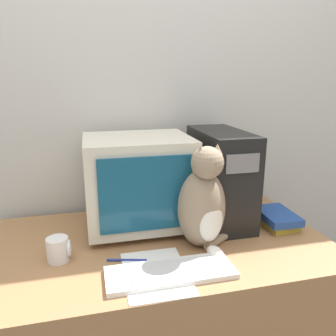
% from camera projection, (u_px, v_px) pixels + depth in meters
% --- Properties ---
extents(wall_back, '(7.00, 0.05, 2.50)m').
position_uv_depth(wall_back, '(139.00, 107.00, 1.59)').
color(wall_back, silver).
rests_on(wall_back, ground_plane).
extents(desk, '(1.34, 0.74, 0.76)m').
position_uv_depth(desk, '(160.00, 320.00, 1.41)').
color(desk, '#9E7047').
rests_on(desk, ground_plane).
extents(crt_monitor, '(0.44, 0.37, 0.39)m').
position_uv_depth(crt_monitor, '(138.00, 181.00, 1.39)').
color(crt_monitor, beige).
rests_on(crt_monitor, desk).
extents(computer_tower, '(0.19, 0.41, 0.41)m').
position_uv_depth(computer_tower, '(220.00, 177.00, 1.45)').
color(computer_tower, black).
rests_on(computer_tower, desk).
extents(keyboard, '(0.43, 0.15, 0.02)m').
position_uv_depth(keyboard, '(170.00, 272.00, 1.08)').
color(keyboard, silver).
rests_on(keyboard, desk).
extents(cat, '(0.28, 0.24, 0.40)m').
position_uv_depth(cat, '(203.00, 204.00, 1.22)').
color(cat, gray).
rests_on(cat, desk).
extents(book_stack, '(0.14, 0.21, 0.06)m').
position_uv_depth(book_stack, '(277.00, 218.00, 1.43)').
color(book_stack, gold).
rests_on(book_stack, desk).
extents(pen, '(0.14, 0.04, 0.01)m').
position_uv_depth(pen, '(127.00, 260.00, 1.16)').
color(pen, navy).
rests_on(pen, desk).
extents(paper_sheet, '(0.21, 0.30, 0.00)m').
position_uv_depth(paper_sheet, '(156.00, 273.00, 1.09)').
color(paper_sheet, white).
rests_on(paper_sheet, desk).
extents(mug, '(0.08, 0.08, 0.09)m').
position_uv_depth(mug, '(59.00, 249.00, 1.16)').
color(mug, white).
rests_on(mug, desk).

